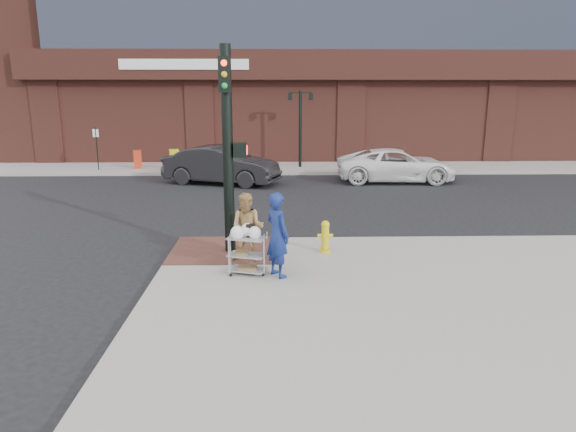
{
  "coord_description": "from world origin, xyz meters",
  "views": [
    {
      "loc": [
        0.64,
        -11.65,
        4.04
      ],
      "look_at": [
        0.94,
        -0.04,
        1.25
      ],
      "focal_mm": 32.0,
      "sensor_mm": 36.0,
      "label": 1
    }
  ],
  "objects_px": {
    "traffic_signal_pole": "(228,145)",
    "lamp_post": "(300,120)",
    "woman_blue": "(278,235)",
    "minivan_white": "(397,165)",
    "pedestrian_tan": "(248,228)",
    "fire_hydrant": "(325,236)",
    "utility_cart": "(247,252)",
    "sedan_dark": "(222,165)"
  },
  "relations": [
    {
      "from": "minivan_white",
      "to": "sedan_dark",
      "type": "bearing_deg",
      "value": 95.47
    },
    {
      "from": "minivan_white",
      "to": "utility_cart",
      "type": "relative_size",
      "value": 4.9
    },
    {
      "from": "pedestrian_tan",
      "to": "utility_cart",
      "type": "xyz_separation_m",
      "value": [
        0.02,
        -0.88,
        -0.31
      ]
    },
    {
      "from": "sedan_dark",
      "to": "utility_cart",
      "type": "height_order",
      "value": "sedan_dark"
    },
    {
      "from": "sedan_dark",
      "to": "fire_hydrant",
      "type": "bearing_deg",
      "value": -143.07
    },
    {
      "from": "traffic_signal_pole",
      "to": "sedan_dark",
      "type": "relative_size",
      "value": 0.96
    },
    {
      "from": "traffic_signal_pole",
      "to": "sedan_dark",
      "type": "bearing_deg",
      "value": 96.92
    },
    {
      "from": "lamp_post",
      "to": "pedestrian_tan",
      "type": "relative_size",
      "value": 2.44
    },
    {
      "from": "woman_blue",
      "to": "sedan_dark",
      "type": "xyz_separation_m",
      "value": [
        -2.47,
        12.57,
        -0.22
      ]
    },
    {
      "from": "lamp_post",
      "to": "woman_blue",
      "type": "xyz_separation_m",
      "value": [
        -1.31,
        -17.04,
        -1.54
      ]
    },
    {
      "from": "pedestrian_tan",
      "to": "minivan_white",
      "type": "height_order",
      "value": "pedestrian_tan"
    },
    {
      "from": "lamp_post",
      "to": "utility_cart",
      "type": "xyz_separation_m",
      "value": [
        -1.99,
        -16.89,
        -1.96
      ]
    },
    {
      "from": "lamp_post",
      "to": "traffic_signal_pole",
      "type": "distance_m",
      "value": 15.43
    },
    {
      "from": "lamp_post",
      "to": "woman_blue",
      "type": "relative_size",
      "value": 2.15
    },
    {
      "from": "utility_cart",
      "to": "sedan_dark",
      "type": "bearing_deg",
      "value": 98.21
    },
    {
      "from": "lamp_post",
      "to": "pedestrian_tan",
      "type": "distance_m",
      "value": 16.22
    },
    {
      "from": "minivan_white",
      "to": "utility_cart",
      "type": "distance_m",
      "value": 14.32
    },
    {
      "from": "utility_cart",
      "to": "lamp_post",
      "type": "bearing_deg",
      "value": 83.29
    },
    {
      "from": "minivan_white",
      "to": "utility_cart",
      "type": "xyz_separation_m",
      "value": [
        -6.3,
        -12.86,
        -0.11
      ]
    },
    {
      "from": "woman_blue",
      "to": "fire_hydrant",
      "type": "bearing_deg",
      "value": -69.54
    },
    {
      "from": "lamp_post",
      "to": "minivan_white",
      "type": "bearing_deg",
      "value": -43.11
    },
    {
      "from": "pedestrian_tan",
      "to": "sedan_dark",
      "type": "distance_m",
      "value": 11.67
    },
    {
      "from": "traffic_signal_pole",
      "to": "pedestrian_tan",
      "type": "xyz_separation_m",
      "value": [
        0.47,
        -0.78,
        -1.86
      ]
    },
    {
      "from": "lamp_post",
      "to": "utility_cart",
      "type": "distance_m",
      "value": 17.12
    },
    {
      "from": "traffic_signal_pole",
      "to": "lamp_post",
      "type": "bearing_deg",
      "value": 80.76
    },
    {
      "from": "traffic_signal_pole",
      "to": "minivan_white",
      "type": "distance_m",
      "value": 13.25
    },
    {
      "from": "lamp_post",
      "to": "traffic_signal_pole",
      "type": "height_order",
      "value": "traffic_signal_pole"
    },
    {
      "from": "traffic_signal_pole",
      "to": "woman_blue",
      "type": "height_order",
      "value": "traffic_signal_pole"
    },
    {
      "from": "lamp_post",
      "to": "woman_blue",
      "type": "bearing_deg",
      "value": -94.41
    },
    {
      "from": "sedan_dark",
      "to": "minivan_white",
      "type": "distance_m",
      "value": 8.1
    },
    {
      "from": "pedestrian_tan",
      "to": "utility_cart",
      "type": "bearing_deg",
      "value": -74.99
    },
    {
      "from": "pedestrian_tan",
      "to": "traffic_signal_pole",
      "type": "bearing_deg",
      "value": 134.59
    },
    {
      "from": "utility_cart",
      "to": "fire_hydrant",
      "type": "xyz_separation_m",
      "value": [
        1.87,
        1.53,
        -0.09
      ]
    },
    {
      "from": "lamp_post",
      "to": "fire_hydrant",
      "type": "distance_m",
      "value": 15.5
    },
    {
      "from": "woman_blue",
      "to": "sedan_dark",
      "type": "height_order",
      "value": "woman_blue"
    },
    {
      "from": "minivan_white",
      "to": "fire_hydrant",
      "type": "distance_m",
      "value": 12.17
    },
    {
      "from": "fire_hydrant",
      "to": "pedestrian_tan",
      "type": "bearing_deg",
      "value": -161.19
    },
    {
      "from": "woman_blue",
      "to": "utility_cart",
      "type": "xyz_separation_m",
      "value": [
        -0.67,
        0.15,
        -0.42
      ]
    },
    {
      "from": "utility_cart",
      "to": "fire_hydrant",
      "type": "height_order",
      "value": "utility_cart"
    },
    {
      "from": "lamp_post",
      "to": "fire_hydrant",
      "type": "relative_size",
      "value": 4.89
    },
    {
      "from": "traffic_signal_pole",
      "to": "minivan_white",
      "type": "xyz_separation_m",
      "value": [
        6.79,
        11.19,
        -2.07
      ]
    },
    {
      "from": "woman_blue",
      "to": "minivan_white",
      "type": "relative_size",
      "value": 0.34
    }
  ]
}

